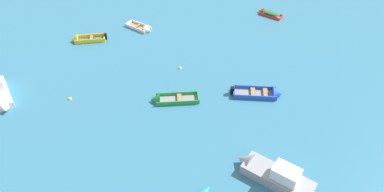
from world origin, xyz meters
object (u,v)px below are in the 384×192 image
(rowboat_white_midfield_left, at_px, (144,29))
(mooring_buoy_outer_edge, at_px, (180,68))
(rowboat_green_far_left, at_px, (165,99))
(motor_launch_white_center, at_px, (0,94))
(rowboat_red_back_row_left, at_px, (267,13))
(rowboat_blue_back_row_center, at_px, (267,93))
(motor_launch_grey_distant_center, at_px, (272,173))
(mooring_buoy_between_boats_right, at_px, (70,99))
(rowboat_yellow_near_left, at_px, (83,39))

(rowboat_white_midfield_left, relative_size, mooring_buoy_outer_edge, 9.53)
(rowboat_green_far_left, height_order, motor_launch_white_center, motor_launch_white_center)
(rowboat_red_back_row_left, relative_size, motor_launch_white_center, 0.64)
(rowboat_white_midfield_left, xyz_separation_m, mooring_buoy_outer_edge, (4.77, -7.19, -0.17))
(rowboat_blue_back_row_center, bearing_deg, motor_launch_grey_distant_center, -93.20)
(rowboat_green_far_left, bearing_deg, mooring_buoy_between_boats_right, -178.24)
(rowboat_white_midfield_left, height_order, motor_launch_white_center, motor_launch_white_center)
(mooring_buoy_between_boats_right, bearing_deg, motor_launch_grey_distant_center, -24.06)
(rowboat_yellow_near_left, height_order, mooring_buoy_outer_edge, rowboat_yellow_near_left)
(rowboat_white_midfield_left, xyz_separation_m, mooring_buoy_between_boats_right, (-4.89, -12.56, -0.17))
(mooring_buoy_between_boats_right, distance_m, mooring_buoy_outer_edge, 11.05)
(rowboat_red_back_row_left, distance_m, rowboat_yellow_near_left, 22.40)
(mooring_buoy_outer_edge, bearing_deg, rowboat_blue_back_row_center, -23.79)
(rowboat_green_far_left, relative_size, mooring_buoy_outer_edge, 12.41)
(motor_launch_grey_distant_center, bearing_deg, motor_launch_white_center, 162.52)
(rowboat_white_midfield_left, height_order, rowboat_red_back_row_left, rowboat_white_midfield_left)
(rowboat_yellow_near_left, distance_m, rowboat_blue_back_row_center, 21.35)
(mooring_buoy_between_boats_right, bearing_deg, rowboat_yellow_near_left, 99.43)
(rowboat_white_midfield_left, height_order, mooring_buoy_between_boats_right, rowboat_white_midfield_left)
(rowboat_white_midfield_left, distance_m, motor_launch_white_center, 17.06)
(rowboat_white_midfield_left, relative_size, motor_launch_white_center, 0.70)
(rowboat_red_back_row_left, bearing_deg, rowboat_green_far_left, -122.45)
(rowboat_green_far_left, distance_m, mooring_buoy_outer_edge, 5.19)
(rowboat_green_far_left, bearing_deg, rowboat_red_back_row_left, 57.55)
(rowboat_white_midfield_left, height_order, motor_launch_grey_distant_center, motor_launch_grey_distant_center)
(motor_launch_grey_distant_center, relative_size, rowboat_blue_back_row_center, 1.22)
(rowboat_red_back_row_left, relative_size, rowboat_green_far_left, 0.71)
(mooring_buoy_between_boats_right, xyz_separation_m, mooring_buoy_outer_edge, (9.66, 5.36, 0.00))
(rowboat_red_back_row_left, height_order, mooring_buoy_between_boats_right, rowboat_red_back_row_left)
(rowboat_white_midfield_left, bearing_deg, mooring_buoy_outer_edge, -56.44)
(rowboat_white_midfield_left, xyz_separation_m, rowboat_red_back_row_left, (14.62, 4.69, 0.07))
(rowboat_red_back_row_left, xyz_separation_m, rowboat_yellow_near_left, (-21.14, -7.39, -0.03))
(rowboat_green_far_left, relative_size, motor_launch_white_center, 0.91)
(rowboat_white_midfield_left, distance_m, mooring_buoy_outer_edge, 8.63)
(motor_launch_grey_distant_center, distance_m, motor_launch_white_center, 24.98)
(rowboat_green_far_left, bearing_deg, rowboat_yellow_near_left, 137.16)
(rowboat_yellow_near_left, bearing_deg, rowboat_blue_back_row_center, -22.60)
(rowboat_blue_back_row_center, relative_size, mooring_buoy_outer_edge, 13.11)
(rowboat_white_midfield_left, relative_size, rowboat_yellow_near_left, 0.87)
(mooring_buoy_between_boats_right, bearing_deg, rowboat_green_far_left, 1.76)
(rowboat_yellow_near_left, bearing_deg, motor_launch_grey_distant_center, -42.69)
(motor_launch_grey_distant_center, bearing_deg, mooring_buoy_outer_edge, 120.85)
(rowboat_red_back_row_left, relative_size, rowboat_yellow_near_left, 0.80)
(rowboat_green_far_left, relative_size, mooring_buoy_between_boats_right, 12.86)
(motor_launch_white_center, bearing_deg, rowboat_red_back_row_left, 34.27)
(mooring_buoy_between_boats_right, bearing_deg, motor_launch_white_center, -177.03)
(rowboat_red_back_row_left, distance_m, motor_launch_grey_distant_center, 25.16)
(mooring_buoy_outer_edge, bearing_deg, mooring_buoy_between_boats_right, -150.96)
(rowboat_red_back_row_left, bearing_deg, mooring_buoy_outer_edge, -129.64)
(rowboat_green_far_left, bearing_deg, rowboat_white_midfield_left, 107.27)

